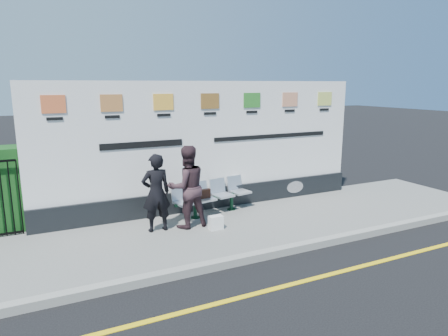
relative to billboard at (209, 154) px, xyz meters
name	(u,v)px	position (x,y,z in m)	size (l,w,h in m)	color
ground	(280,287)	(-0.50, -3.85, -1.42)	(80.00, 80.00, 0.00)	black
pavement	(213,231)	(-0.50, -1.35, -1.36)	(14.00, 3.00, 0.12)	slate
kerb	(249,258)	(-0.50, -2.85, -1.35)	(14.00, 0.18, 0.14)	gray
yellow_line	(280,287)	(-0.50, -3.85, -1.42)	(14.00, 0.10, 0.01)	yellow
billboard	(209,154)	(0.00, 0.00, 0.00)	(8.00, 0.30, 3.00)	black
bench	(214,205)	(-0.10, -0.49, -1.09)	(1.94, 0.52, 0.42)	silver
woman_left	(156,193)	(-1.59, -0.98, -0.50)	(0.58, 0.38, 1.59)	black
woman_right	(187,187)	(-0.94, -1.03, -0.44)	(0.83, 0.65, 1.72)	#372429
handbag_brown	(205,194)	(-0.35, -0.53, -0.78)	(0.26, 0.11, 0.20)	black
carrier_bag_white	(216,223)	(-0.48, -1.44, -1.16)	(0.29, 0.17, 0.29)	silver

